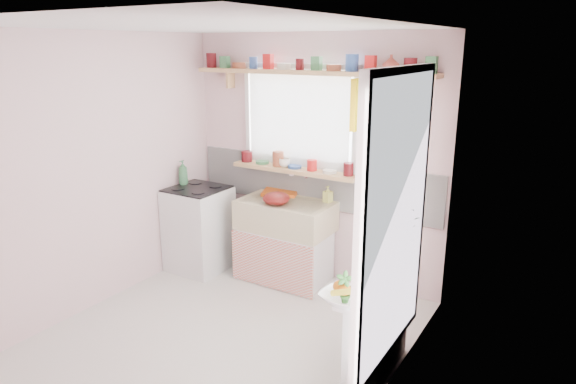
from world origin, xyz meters
The scene contains 19 objects.
room centered at (0.66, 0.86, 1.37)m, with size 3.20×3.20×3.20m.
sink_unit centered at (-0.15, 1.29, 0.43)m, with size 0.95×0.65×1.11m.
cooker centered at (-1.10, 1.05, 0.46)m, with size 0.58×0.58×0.93m.
radiator_ledge centered at (1.30, 0.20, 0.40)m, with size 0.22×0.95×0.78m.
windowsill centered at (-0.15, 1.48, 1.14)m, with size 1.40×0.22×0.04m, color tan.
pine_shelf centered at (0.00, 1.47, 2.12)m, with size 2.52×0.24×0.04m, color tan.
shelf_crockery centered at (0.00, 1.47, 2.20)m, with size 2.47×0.11×0.12m.
sill_crockery centered at (-0.17, 1.48, 1.22)m, with size 1.35×0.11×0.12m.
dish_tray centered at (-0.34, 1.50, 0.87)m, with size 0.36×0.27×0.04m, color #D15712.
colander centered at (-0.18, 1.17, 0.91)m, with size 0.27×0.27×0.12m, color #601210.
jade_plant centered at (1.21, 0.60, 1.02)m, with size 0.44×0.38×0.48m, color #2D5D25.
fruit_bowl centered at (1.21, -0.20, 0.81)m, with size 0.30×0.30×0.07m, color white.
herb_pot centered at (1.21, -0.20, 0.88)m, with size 0.11×0.08×0.22m, color #32712D.
soap_bottle_sink centered at (0.22, 1.50, 0.93)m, with size 0.08×0.08×0.17m, color #C8CB5A.
sill_cup centered at (-0.27, 1.47, 1.21)m, with size 0.12×0.12×0.09m, color white.
sill_bowl centered at (-0.33, 1.54, 1.19)m, with size 0.18×0.18×0.06m, color #355FAE.
shelf_vase centered at (0.85, 1.41, 2.22)m, with size 0.15×0.15×0.15m, color #9A3B2F.
cooker_bottle centered at (-1.32, 1.09, 1.05)m, with size 0.10×0.10×0.27m, color #418350.
fruit centered at (1.22, -0.19, 0.87)m, with size 0.20×0.14×0.10m.
Camera 1 is at (2.44, -2.93, 2.37)m, focal length 32.00 mm.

